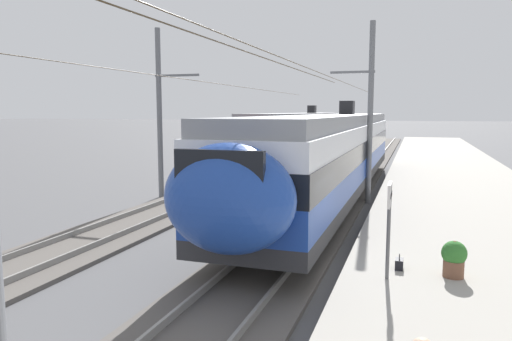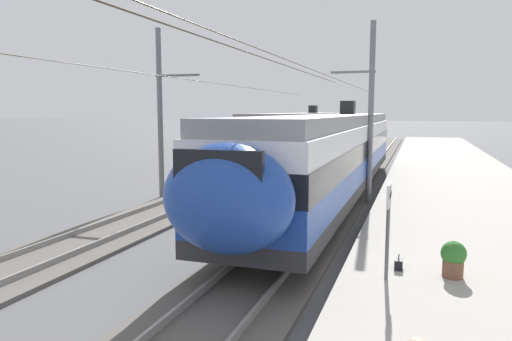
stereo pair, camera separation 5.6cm
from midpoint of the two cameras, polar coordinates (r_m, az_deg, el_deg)
ground_plane at (r=12.10m, az=4.98°, el=-12.30°), size 400.00×400.00×0.00m
track_near at (r=12.29m, az=1.11°, el=-11.62°), size 120.00×3.00×0.28m
track_far at (r=15.06m, az=-20.99°, el=-8.56°), size 120.00×3.00×0.28m
train_near_platform at (r=21.56m, az=9.28°, el=2.25°), size 26.51×3.04×4.27m
train_far_track at (r=41.07m, az=5.49°, el=4.57°), size 28.36×2.86×4.27m
catenary_mast_mid at (r=21.20m, az=13.35°, el=6.97°), size 39.61×1.90×7.79m
catenary_mast_far_side at (r=22.49m, az=-11.04°, el=6.98°), size 39.61×2.17×7.74m
platform_sign at (r=10.63m, az=15.69°, el=-4.46°), size 0.70×0.08×2.11m
handbag_near_sign at (r=11.71m, az=16.79°, el=-10.64°), size 0.32×0.18×0.36m
potted_plant_platform_edge at (r=11.47m, az=22.65°, el=-9.54°), size 0.54×0.54×0.81m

